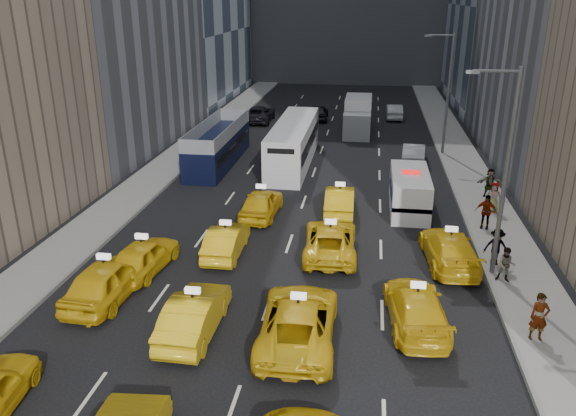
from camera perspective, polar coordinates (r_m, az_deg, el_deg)
name	(u,v)px	position (r m, az deg, el deg)	size (l,w,h in m)	color
sidewalk_west	(164,169)	(40.44, -12.50, 3.90)	(3.00, 90.00, 0.15)	gray
sidewalk_east	(473,183)	(38.51, 18.25, 2.47)	(3.00, 90.00, 0.15)	gray
curb_west	(184,170)	(39.95, -10.54, 3.86)	(0.15, 90.00, 0.18)	slate
curb_east	(450,181)	(38.28, 16.12, 2.62)	(0.15, 90.00, 0.18)	slate
streetlight_near	(504,168)	(24.68, 21.08, 3.81)	(2.15, 0.22, 9.00)	#595B60
streetlight_far	(447,90)	(43.96, 15.84, 11.45)	(2.15, 0.22, 9.00)	#595B60
taxi_8	(107,280)	(23.86, -17.94, -6.99)	(1.97, 4.90, 1.67)	yellow
taxi_9	(194,314)	(20.92, -9.50, -10.60)	(1.61, 4.62, 1.52)	yellow
taxi_10	(298,321)	(20.22, 1.07, -11.40)	(2.61, 5.67, 1.58)	yellow
taxi_11	(416,307)	(21.66, 12.89, -9.81)	(2.02, 4.97, 1.44)	yellow
taxi_12	(144,256)	(25.66, -14.47, -4.78)	(1.77, 4.40, 1.50)	yellow
taxi_13	(226,240)	(26.68, -6.30, -3.30)	(1.48, 4.25, 1.40)	yellow
taxi_14	(330,240)	(26.58, 4.31, -3.28)	(2.40, 5.20, 1.45)	yellow
taxi_15	(449,249)	(26.59, 16.08, -4.00)	(2.12, 5.21, 1.51)	yellow
taxi_16	(261,203)	(31.03, -2.73, 0.49)	(1.80, 4.49, 1.53)	yellow
taxi_17	(340,200)	(31.60, 5.28, 0.77)	(1.58, 4.52, 1.49)	yellow
nypd_van	(409,192)	(32.59, 12.23, 1.58)	(2.83, 5.66, 2.33)	silver
double_decker	(218,144)	(40.90, -7.11, 6.48)	(3.50, 10.47, 2.99)	black
city_bus	(294,143)	(40.64, 0.57, 6.58)	(2.57, 11.77, 3.03)	silver
box_truck	(358,116)	(50.38, 7.10, 9.24)	(3.17, 6.91, 3.04)	silver
misc_car_0	(414,153)	(41.91, 12.64, 5.43)	(1.55, 4.44, 1.46)	#B8BBC1
misc_car_1	(259,114)	(54.73, -2.93, 9.52)	(2.51, 5.44, 1.51)	black
misc_car_2	(361,108)	(58.48, 7.42, 10.06)	(1.95, 4.81, 1.39)	gray
misc_car_3	(319,112)	(55.61, 3.18, 9.66)	(1.71, 4.24, 1.44)	black
misc_car_4	(394,111)	(57.09, 10.72, 9.62)	(1.51, 4.32, 1.42)	#A2A6AA
pedestrian_0	(539,317)	(21.80, 24.16, -10.06)	(0.65, 0.43, 1.80)	gray
pedestrian_1	(506,265)	(25.46, 21.30, -5.40)	(0.75, 0.41, 1.54)	gray
pedestrian_2	(496,247)	(26.80, 20.41, -3.72)	(1.12, 0.46, 1.73)	gray
pedestrian_3	(486,212)	(30.74, 19.46, -0.34)	(1.07, 0.49, 1.83)	gray
pedestrian_4	(494,197)	(33.29, 20.15, 1.05)	(0.83, 0.45, 1.69)	gray
pedestrian_5	(490,183)	(35.71, 19.82, 2.43)	(1.59, 0.46, 1.72)	gray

